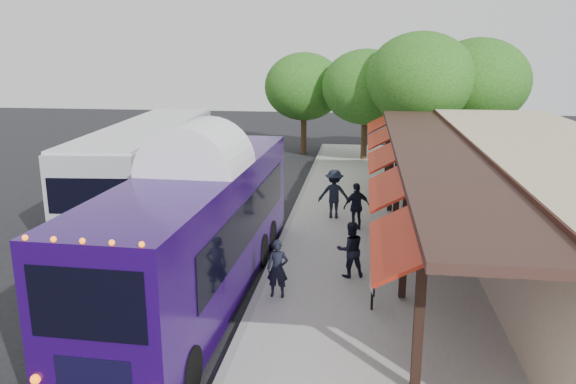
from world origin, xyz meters
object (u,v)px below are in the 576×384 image
at_px(city_bus, 150,162).
at_px(ped_b, 350,249).
at_px(ped_a, 278,269).
at_px(ped_d, 334,194).
at_px(sign_board, 372,285).
at_px(ped_c, 357,206).
at_px(coach_bus, 200,224).

bearing_deg(city_bus, ped_b, -43.65).
distance_m(ped_a, ped_b, 2.41).
relative_size(ped_b, ped_d, 0.86).
height_order(city_bus, sign_board, city_bus).
height_order(ped_a, ped_d, ped_d).
relative_size(ped_a, ped_d, 0.82).
bearing_deg(ped_c, sign_board, 68.60).
bearing_deg(ped_d, coach_bus, 66.23).
bearing_deg(ped_d, city_bus, -8.40).
distance_m(ped_a, ped_d, 7.31).
bearing_deg(city_bus, coach_bus, -65.96).
xyz_separation_m(ped_c, ped_d, (-0.87, 1.33, 0.08)).
height_order(ped_b, sign_board, ped_b).
relative_size(coach_bus, sign_board, 11.94).
bearing_deg(ped_b, ped_a, 21.93).
xyz_separation_m(ped_d, sign_board, (1.36, -7.69, -0.27)).
distance_m(ped_a, ped_c, 6.20).
bearing_deg(coach_bus, ped_c, 57.12).
bearing_deg(ped_d, sign_board, 99.79).
distance_m(city_bus, ped_a, 10.67).
bearing_deg(ped_c, ped_b, 62.82).
bearing_deg(coach_bus, ped_b, 22.38).
relative_size(ped_d, sign_board, 1.91).
relative_size(city_bus, ped_c, 7.65).
xyz_separation_m(city_bus, ped_a, (6.59, -8.33, -0.98)).
height_order(city_bus, ped_a, city_bus).
xyz_separation_m(ped_a, ped_d, (1.05, 7.23, 0.17)).
bearing_deg(ped_a, ped_b, 43.33).
height_order(ped_a, sign_board, ped_a).
bearing_deg(ped_d, ped_b, 97.49).
bearing_deg(coach_bus, sign_board, -5.82).
relative_size(city_bus, ped_d, 6.96).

